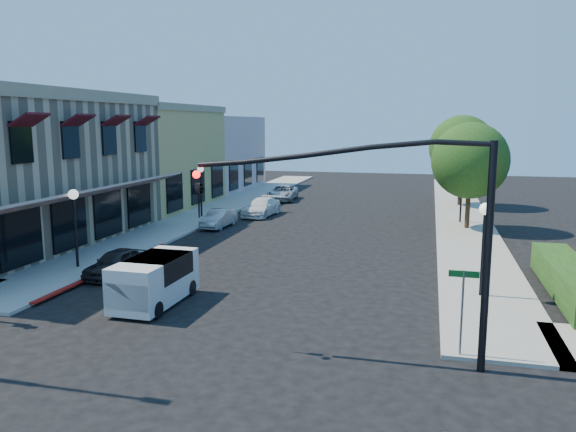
% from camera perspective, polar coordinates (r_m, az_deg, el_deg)
% --- Properties ---
extents(ground, '(120.00, 120.00, 0.00)m').
position_cam_1_polar(ground, '(16.01, -11.42, -14.39)').
color(ground, black).
rests_on(ground, ground).
extents(sidewalk_left, '(3.50, 50.00, 0.12)m').
position_cam_1_polar(sidewalk_left, '(43.42, -6.50, 0.96)').
color(sidewalk_left, '#9A978C').
rests_on(sidewalk_left, ground).
extents(sidewalk_right, '(3.50, 50.00, 0.12)m').
position_cam_1_polar(sidewalk_right, '(40.71, 17.22, 0.03)').
color(sidewalk_right, '#9A978C').
rests_on(sidewalk_right, ground).
extents(curb_red_strip, '(0.25, 10.00, 0.06)m').
position_cam_1_polar(curb_red_strip, '(25.85, -17.62, -5.39)').
color(curb_red_strip, maroon).
rests_on(curb_red_strip, ground).
extents(yellow_stucco_building, '(10.00, 12.00, 7.60)m').
position_cam_1_polar(yellow_stucco_building, '(44.98, -15.15, 5.78)').
color(yellow_stucco_building, tan).
rests_on(yellow_stucco_building, ground).
extents(pink_stucco_building, '(10.00, 12.00, 7.00)m').
position_cam_1_polar(pink_stucco_building, '(55.76, -9.08, 6.33)').
color(pink_stucco_building, beige).
rests_on(pink_stucco_building, ground).
extents(hedge, '(1.40, 8.00, 1.10)m').
position_cam_1_polar(hedge, '(23.64, 26.56, -7.34)').
color(hedge, '#1B4012').
rests_on(hedge, ground).
extents(street_tree_a, '(4.56, 4.56, 6.48)m').
position_cam_1_polar(street_tree_a, '(35.29, 18.02, 5.37)').
color(street_tree_a, black).
rests_on(street_tree_a, ground).
extents(street_tree_b, '(4.94, 4.94, 7.02)m').
position_cam_1_polar(street_tree_b, '(45.25, 17.25, 6.65)').
color(street_tree_b, black).
rests_on(street_tree_b, ground).
extents(signal_mast_arm, '(8.01, 0.39, 6.00)m').
position_cam_1_polar(signal_mast_arm, '(14.84, 11.56, 0.21)').
color(signal_mast_arm, black).
rests_on(signal_mast_arm, ground).
extents(street_name_sign, '(0.80, 0.06, 2.50)m').
position_cam_1_polar(street_name_sign, '(16.09, 17.31, -8.06)').
color(street_name_sign, '#595B5E').
rests_on(street_name_sign, ground).
extents(lamppost_left_near, '(0.44, 0.44, 3.57)m').
position_cam_1_polar(lamppost_left_near, '(26.19, -20.90, 0.73)').
color(lamppost_left_near, black).
rests_on(lamppost_left_near, ground).
extents(lamppost_left_far, '(0.44, 0.44, 3.57)m').
position_cam_1_polar(lamppost_left_far, '(38.39, -8.86, 3.83)').
color(lamppost_left_far, black).
rests_on(lamppost_left_far, ground).
extents(lamppost_right_near, '(0.44, 0.44, 3.57)m').
position_cam_1_polar(lamppost_right_near, '(21.56, 19.33, -0.93)').
color(lamppost_right_near, black).
rests_on(lamppost_right_near, ground).
extents(lamppost_right_far, '(0.44, 0.44, 3.57)m').
position_cam_1_polar(lamppost_right_far, '(37.38, 17.26, 3.37)').
color(lamppost_right_far, black).
rests_on(lamppost_right_far, ground).
extents(white_van, '(1.77, 3.89, 1.71)m').
position_cam_1_polar(white_van, '(20.57, -13.44, -6.13)').
color(white_van, silver).
rests_on(white_van, ground).
extents(parked_car_a, '(1.67, 3.48, 1.15)m').
position_cam_1_polar(parked_car_a, '(24.87, -17.01, -4.57)').
color(parked_car_a, black).
rests_on(parked_car_a, ground).
extents(parked_car_b, '(1.35, 3.45, 1.12)m').
position_cam_1_polar(parked_car_b, '(35.02, -7.06, -0.26)').
color(parked_car_b, '#AAADB0').
rests_on(parked_car_b, ground).
extents(parked_car_c, '(2.12, 4.39, 1.23)m').
position_cam_1_polar(parked_car_c, '(39.16, -2.70, 0.91)').
color(parked_car_c, white).
rests_on(parked_car_c, ground).
extents(parked_car_d, '(2.45, 4.70, 1.26)m').
position_cam_1_polar(parked_car_d, '(47.05, -0.54, 2.38)').
color(parked_car_d, '#BABCC0').
rests_on(parked_car_d, ground).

